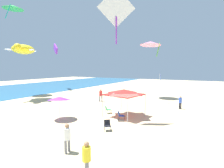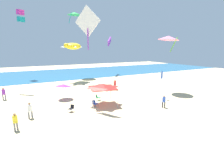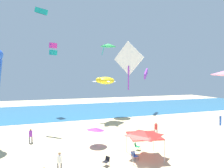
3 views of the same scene
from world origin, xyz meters
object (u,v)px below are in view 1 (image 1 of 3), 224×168
(kite_parafoil_purple, at_px, (56,49))
(beach_umbrella, at_px, (59,98))
(person_by_tent, at_px, (180,101))
(person_watching_sky, at_px, (67,136))
(folding_chair_left_of_tent, at_px, (120,115))
(person_far_stroller, at_px, (101,94))
(kite_diamond_white, at_px, (116,10))
(kite_delta_green, at_px, (13,7))
(folding_chair_right_of_tent, at_px, (107,125))
(kite_delta_pink, at_px, (151,43))
(person_kite_handler, at_px, (87,156))
(canopy_tent, at_px, (124,92))
(kite_turtle_yellow, at_px, (23,49))
(folding_chair_facing_ocean, at_px, (108,109))
(banner_flag, at_px, (160,86))

(kite_parafoil_purple, bearing_deg, beach_umbrella, -6.49)
(person_by_tent, bearing_deg, person_watching_sky, 9.98)
(folding_chair_left_of_tent, height_order, person_by_tent, person_by_tent)
(person_far_stroller, height_order, kite_diamond_white, kite_diamond_white)
(person_watching_sky, xyz_separation_m, kite_delta_green, (12.18, 24.21, 14.86))
(person_far_stroller, height_order, kite_delta_green, kite_delta_green)
(folding_chair_right_of_tent, xyz_separation_m, kite_delta_pink, (16.69, 1.65, 8.55))
(person_kite_handler, distance_m, kite_delta_pink, 24.00)
(kite_delta_pink, bearing_deg, person_far_stroller, 62.34)
(folding_chair_right_of_tent, xyz_separation_m, person_watching_sky, (-4.33, 0.17, 0.56))
(kite_diamond_white, bearing_deg, person_by_tent, 20.36)
(person_kite_handler, height_order, person_watching_sky, person_watching_sky)
(person_far_stroller, xyz_separation_m, kite_parafoil_purple, (7.99, 17.64, 8.32))
(person_far_stroller, bearing_deg, folding_chair_right_of_tent, 91.68)
(canopy_tent, distance_m, beach_umbrella, 6.43)
(kite_diamond_white, relative_size, kite_delta_green, 1.05)
(person_by_tent, bearing_deg, kite_turtle_yellow, -51.14)
(person_by_tent, bearing_deg, canopy_tent, -10.56)
(kite_turtle_yellow, xyz_separation_m, kite_delta_green, (2.47, 5.98, 8.03))
(beach_umbrella, relative_size, folding_chair_facing_ocean, 2.96)
(banner_flag, bearing_deg, person_far_stroller, 113.20)
(beach_umbrella, xyz_separation_m, person_kite_handler, (-5.90, -7.80, -1.09))
(beach_umbrella, relative_size, kite_diamond_white, 0.49)
(canopy_tent, bearing_deg, kite_delta_green, 81.57)
(kite_parafoil_purple, bearing_deg, folding_chair_left_of_tent, 4.88)
(canopy_tent, relative_size, kite_parafoil_purple, 0.92)
(canopy_tent, xyz_separation_m, person_kite_handler, (-9.91, -2.80, -1.53))
(banner_flag, height_order, kite_diamond_white, kite_diamond_white)
(folding_chair_left_of_tent, height_order, kite_delta_green, kite_delta_green)
(person_far_stroller, distance_m, person_watching_sky, 15.52)
(canopy_tent, height_order, folding_chair_facing_ocean, canopy_tent)
(folding_chair_facing_ocean, distance_m, person_kite_handler, 11.18)
(folding_chair_right_of_tent, distance_m, person_by_tent, 11.37)
(beach_umbrella, distance_m, person_watching_sky, 7.20)
(beach_umbrella, distance_m, folding_chair_left_of_tent, 6.13)
(person_far_stroller, relative_size, kite_delta_pink, 0.49)
(canopy_tent, distance_m, person_watching_sky, 8.79)
(folding_chair_facing_ocean, bearing_deg, kite_delta_pink, -52.10)
(beach_umbrella, relative_size, person_by_tent, 1.50)
(folding_chair_facing_ocean, xyz_separation_m, folding_chair_left_of_tent, (-1.40, -2.28, 0.00))
(canopy_tent, xyz_separation_m, folding_chair_facing_ocean, (0.15, 2.06, -2.05))
(person_by_tent, height_order, kite_delta_green, kite_delta_green)
(canopy_tent, distance_m, kite_turtle_yellow, 18.65)
(kite_turtle_yellow, bearing_deg, kite_diamond_white, 43.00)
(banner_flag, distance_m, kite_parafoil_purple, 26.79)
(beach_umbrella, distance_m, person_far_stroller, 9.49)
(person_watching_sky, distance_m, kite_parafoil_purple, 33.87)
(person_watching_sky, bearing_deg, folding_chair_left_of_tent, -3.93)
(folding_chair_right_of_tent, height_order, person_watching_sky, person_watching_sky)
(folding_chair_facing_ocean, xyz_separation_m, person_kite_handler, (-10.06, -4.86, 0.51))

